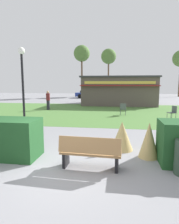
% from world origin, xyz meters
% --- Properties ---
extents(ground_plane, '(80.00, 80.00, 0.00)m').
position_xyz_m(ground_plane, '(0.00, 0.00, 0.00)').
color(ground_plane, gray).
extents(lawn_patch, '(36.00, 12.00, 0.01)m').
position_xyz_m(lawn_patch, '(0.00, 11.25, 0.00)').
color(lawn_patch, '#4C7A38').
rests_on(lawn_patch, ground_plane).
extents(park_bench, '(1.73, 0.62, 0.95)m').
position_xyz_m(park_bench, '(0.74, 0.14, 0.48)').
color(park_bench, '#9E7547').
rests_on(park_bench, ground_plane).
extents(ornamental_grass_behind_left, '(0.80, 0.80, 1.03)m').
position_xyz_m(ornamental_grass_behind_left, '(1.63, 1.92, 0.51)').
color(ornamental_grass_behind_left, tan).
rests_on(ornamental_grass_behind_left, ground_plane).
extents(ornamental_grass_behind_right, '(0.64, 0.64, 1.15)m').
position_xyz_m(ornamental_grass_behind_right, '(2.47, 1.27, 0.58)').
color(ornamental_grass_behind_right, tan).
rests_on(ornamental_grass_behind_right, ground_plane).
extents(lamppost_mid, '(0.36, 0.36, 4.22)m').
position_xyz_m(lamppost_mid, '(-3.55, 4.96, 2.65)').
color(lamppost_mid, black).
rests_on(lamppost_mid, ground_plane).
extents(food_kiosk, '(8.08, 5.07, 3.11)m').
position_xyz_m(food_kiosk, '(1.54, 17.43, 1.57)').
color(food_kiosk, '#594C47').
rests_on(food_kiosk, ground_plane).
extents(cafe_chair_west, '(0.58, 0.58, 0.89)m').
position_xyz_m(cafe_chair_west, '(5.04, 8.51, 0.53)').
color(cafe_chair_west, '#4C5156').
rests_on(cafe_chair_west, ground_plane).
extents(cafe_chair_east, '(0.46, 0.46, 0.89)m').
position_xyz_m(cafe_chair_east, '(1.84, 9.74, 0.53)').
color(cafe_chair_east, '#4C5156').
rests_on(cafe_chair_east, ground_plane).
extents(person_strolling, '(0.34, 0.34, 1.69)m').
position_xyz_m(person_strolling, '(-4.73, 11.95, 0.86)').
color(person_strolling, '#23232D').
rests_on(person_strolling, ground_plane).
extents(parked_car_west_slot, '(4.33, 2.32, 1.20)m').
position_xyz_m(parked_car_west_slot, '(-3.20, 26.69, 0.64)').
color(parked_car_west_slot, navy).
rests_on(parked_car_west_slot, ground_plane).
extents(parked_car_center_slot, '(4.21, 2.09, 1.20)m').
position_xyz_m(parked_car_center_slot, '(1.89, 26.68, 0.64)').
color(parked_car_center_slot, '#2D6638').
rests_on(parked_car_center_slot, ground_plane).
extents(tree_left_bg, '(2.80, 2.80, 8.68)m').
position_xyz_m(tree_left_bg, '(-0.46, 33.17, 7.19)').
color(tree_left_bg, brown).
rests_on(tree_left_bg, ground_plane).
extents(tree_center_bg, '(2.80, 2.80, 8.87)m').
position_xyz_m(tree_center_bg, '(-4.96, 30.07, 7.37)').
color(tree_center_bg, brown).
rests_on(tree_center_bg, ground_plane).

